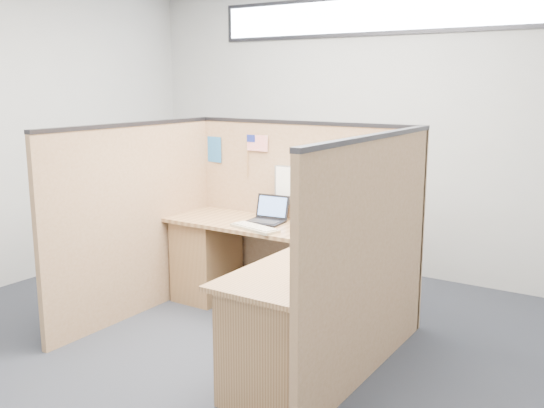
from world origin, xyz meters
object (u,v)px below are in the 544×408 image
Objects in this scene: l_desk at (274,285)px; keyboard at (255,228)px; mouse at (337,237)px; laptop at (269,216)px.

keyboard is (-0.29, 0.19, 0.35)m from l_desk.
l_desk is 0.49m from keyboard.
keyboard is 0.68m from mouse.
l_desk is at bearing -58.63° from laptop.
keyboard is (0.05, -0.28, -0.04)m from laptop.
l_desk is 6.45× the size of laptop.
mouse is at bearing 31.52° from l_desk.
l_desk is at bearing -148.48° from mouse.
keyboard is at bearing -176.25° from mouse.
laptop is at bearing 114.80° from keyboard.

